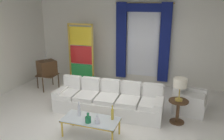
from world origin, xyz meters
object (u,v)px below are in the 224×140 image
Objects in this scene: bottle_amber_squat at (112,114)px; peacock_figurine at (92,83)px; couch_white_long at (109,101)px; stained_glass_divider at (81,56)px; armchair_white at (188,101)px; coffee_table at (91,121)px; round_side_table at (178,109)px; bottle_ruby_flask at (97,120)px; bottle_crystal_tall at (88,119)px; vintage_tv at (47,68)px; table_lamp_brass at (180,84)px; bottle_blue_decanter at (79,110)px.

bottle_amber_squat is 0.56× the size of peacock_figurine.
couch_white_long is 1.34× the size of stained_glass_divider.
armchair_white is at bearing 49.10° from bottle_amber_squat.
couch_white_long is 2.16m from armchair_white.
round_side_table is at bearing 34.03° from coffee_table.
bottle_ruby_flask is 3.09m from peacock_figurine.
bottle_crystal_tall is 0.20m from bottle_ruby_flask.
vintage_tv is (-3.05, 2.07, 0.18)m from bottle_amber_squat.
armchair_white reaches higher than bottle_crystal_tall.
bottle_amber_squat is at bearing -34.16° from vintage_tv.
table_lamp_brass is at bearing 165.96° from round_side_table.
bottle_crystal_tall is 0.17× the size of vintage_tv.
table_lamp_brass reaches higher than armchair_white.
bottle_crystal_tall reaches higher than coffee_table.
stained_glass_divider is 3.96m from round_side_table.
couch_white_long is at bearing 112.80° from bottle_amber_squat.
bottle_blue_decanter reaches higher than coffee_table.
table_lamp_brass is at bearing 39.89° from bottle_ruby_flask.
vintage_tv is 2.26× the size of round_side_table.
bottle_amber_squat is 3.59m from stained_glass_divider.
bottle_amber_squat is at bearing -53.28° from stained_glass_divider.
table_lamp_brass is (-0.23, -0.74, 0.74)m from armchair_white.
bottle_crystal_tall is 2.32m from table_lamp_brass.
bottle_amber_squat reaches higher than coffee_table.
bottle_blue_decanter is at bearing -151.16° from round_side_table.
bottle_ruby_flask is 0.33× the size of peacock_figurine.
table_lamp_brass reaches higher than bottle_crystal_tall.
round_side_table is at bearing 37.43° from bottle_crystal_tall.
vintage_tv reaches higher than round_side_table.
table_lamp_brass reaches higher than bottle_blue_decanter.
couch_white_long is at bearing 91.05° from bottle_crystal_tall.
coffee_table is 0.57× the size of stained_glass_divider.
armchair_white is 1.07m from table_lamp_brass.
bottle_crystal_tall is at bearing -169.06° from bottle_ruby_flask.
bottle_blue_decanter is at bearing -103.36° from couch_white_long.
stained_glass_divider is (-1.67, 2.99, 0.69)m from coffee_table.
bottle_crystal_tall is (0.03, -1.43, 0.18)m from couch_white_long.
couch_white_long is 1.25m from bottle_amber_squat.
vintage_tv is (-2.57, 0.94, 0.42)m from couch_white_long.
bottle_ruby_flask reaches higher than peacock_figurine.
bottle_ruby_flask is 0.33× the size of round_side_table.
bottle_ruby_flask is 0.35× the size of table_lamp_brass.
coffee_table is (0.02, -1.27, 0.07)m from couch_white_long.
armchair_white is at bearing 72.72° from round_side_table.
bottle_blue_decanter is at bearing -72.55° from peacock_figurine.
couch_white_long is at bearing -46.16° from stained_glass_divider.
bottle_ruby_flask is at bearing -39.77° from vintage_tv.
armchair_white is (2.02, 2.11, -0.20)m from bottle_crystal_tall.
vintage_tv is at bearing 167.29° from round_side_table.
bottle_amber_squat is (0.46, 0.14, 0.18)m from coffee_table.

